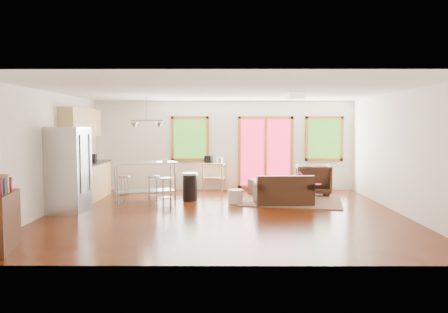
{
  "coord_description": "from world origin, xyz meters",
  "views": [
    {
      "loc": [
        0.03,
        -9.21,
        1.86
      ],
      "look_at": [
        0.0,
        0.3,
        1.2
      ],
      "focal_mm": 35.0,
      "sensor_mm": 36.0,
      "label": 1
    }
  ],
  "objects_px": {
    "island": "(145,174)",
    "kitchen_cart": "(213,167)",
    "armchair": "(313,178)",
    "rug": "(292,201)",
    "coffee_table": "(290,187)",
    "ottoman": "(264,188)",
    "refrigerator": "(69,170)",
    "loveseat": "(283,193)"
  },
  "relations": [
    {
      "from": "island",
      "to": "rug",
      "type": "bearing_deg",
      "value": -0.86
    },
    {
      "from": "island",
      "to": "kitchen_cart",
      "type": "height_order",
      "value": "kitchen_cart"
    },
    {
      "from": "rug",
      "to": "ottoman",
      "type": "relative_size",
      "value": 3.62
    },
    {
      "from": "armchair",
      "to": "ottoman",
      "type": "distance_m",
      "value": 1.39
    },
    {
      "from": "armchair",
      "to": "refrigerator",
      "type": "bearing_deg",
      "value": 29.52
    },
    {
      "from": "armchair",
      "to": "kitchen_cart",
      "type": "xyz_separation_m",
      "value": [
        -2.73,
        0.81,
        0.23
      ]
    },
    {
      "from": "coffee_table",
      "to": "ottoman",
      "type": "bearing_deg",
      "value": 132.52
    },
    {
      "from": "armchair",
      "to": "island",
      "type": "distance_m",
      "value": 4.5
    },
    {
      "from": "kitchen_cart",
      "to": "armchair",
      "type": "bearing_deg",
      "value": -16.45
    },
    {
      "from": "ottoman",
      "to": "refrigerator",
      "type": "xyz_separation_m",
      "value": [
        -4.38,
        -2.26,
        0.7
      ]
    },
    {
      "from": "rug",
      "to": "coffee_table",
      "type": "relative_size",
      "value": 2.17
    },
    {
      "from": "armchair",
      "to": "refrigerator",
      "type": "distance_m",
      "value": 6.26
    },
    {
      "from": "coffee_table",
      "to": "island",
      "type": "relative_size",
      "value": 0.66
    },
    {
      "from": "ottoman",
      "to": "kitchen_cart",
      "type": "height_order",
      "value": "kitchen_cart"
    },
    {
      "from": "rug",
      "to": "refrigerator",
      "type": "distance_m",
      "value": 5.25
    },
    {
      "from": "armchair",
      "to": "island",
      "type": "height_order",
      "value": "island"
    },
    {
      "from": "rug",
      "to": "kitchen_cart",
      "type": "xyz_separation_m",
      "value": [
        -1.98,
        1.91,
        0.67
      ]
    },
    {
      "from": "ottoman",
      "to": "island",
      "type": "distance_m",
      "value": 3.16
    },
    {
      "from": "rug",
      "to": "island",
      "type": "bearing_deg",
      "value": 179.14
    },
    {
      "from": "loveseat",
      "to": "kitchen_cart",
      "type": "xyz_separation_m",
      "value": [
        -1.73,
        2.29,
        0.4
      ]
    },
    {
      "from": "loveseat",
      "to": "island",
      "type": "xyz_separation_m",
      "value": [
        -3.36,
        0.43,
        0.39
      ]
    },
    {
      "from": "ottoman",
      "to": "island",
      "type": "bearing_deg",
      "value": -164.48
    },
    {
      "from": "ottoman",
      "to": "coffee_table",
      "type": "bearing_deg",
      "value": -47.48
    },
    {
      "from": "refrigerator",
      "to": "rug",
      "type": "bearing_deg",
      "value": 21.77
    },
    {
      "from": "rug",
      "to": "coffee_table",
      "type": "xyz_separation_m",
      "value": [
        0.0,
        0.23,
        0.32
      ]
    },
    {
      "from": "refrigerator",
      "to": "kitchen_cart",
      "type": "relative_size",
      "value": 1.83
    },
    {
      "from": "rug",
      "to": "coffee_table",
      "type": "height_order",
      "value": "coffee_table"
    },
    {
      "from": "island",
      "to": "kitchen_cart",
      "type": "bearing_deg",
      "value": 48.66
    },
    {
      "from": "loveseat",
      "to": "kitchen_cart",
      "type": "height_order",
      "value": "kitchen_cart"
    },
    {
      "from": "armchair",
      "to": "kitchen_cart",
      "type": "relative_size",
      "value": 0.92
    },
    {
      "from": "loveseat",
      "to": "kitchen_cart",
      "type": "distance_m",
      "value": 2.9
    },
    {
      "from": "loveseat",
      "to": "kitchen_cart",
      "type": "relative_size",
      "value": 1.38
    },
    {
      "from": "island",
      "to": "loveseat",
      "type": "bearing_deg",
      "value": -7.34
    },
    {
      "from": "coffee_table",
      "to": "rug",
      "type": "bearing_deg",
      "value": -90.5
    },
    {
      "from": "loveseat",
      "to": "refrigerator",
      "type": "distance_m",
      "value": 4.88
    },
    {
      "from": "island",
      "to": "kitchen_cart",
      "type": "distance_m",
      "value": 2.48
    },
    {
      "from": "refrigerator",
      "to": "island",
      "type": "bearing_deg",
      "value": 52.45
    },
    {
      "from": "rug",
      "to": "ottoman",
      "type": "bearing_deg",
      "value": 124.13
    },
    {
      "from": "armchair",
      "to": "loveseat",
      "type": "bearing_deg",
      "value": 62.15
    },
    {
      "from": "island",
      "to": "kitchen_cart",
      "type": "xyz_separation_m",
      "value": [
        1.63,
        1.86,
        0.02
      ]
    },
    {
      "from": "rug",
      "to": "kitchen_cart",
      "type": "bearing_deg",
      "value": 136.01
    },
    {
      "from": "armchair",
      "to": "kitchen_cart",
      "type": "distance_m",
      "value": 2.86
    }
  ]
}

